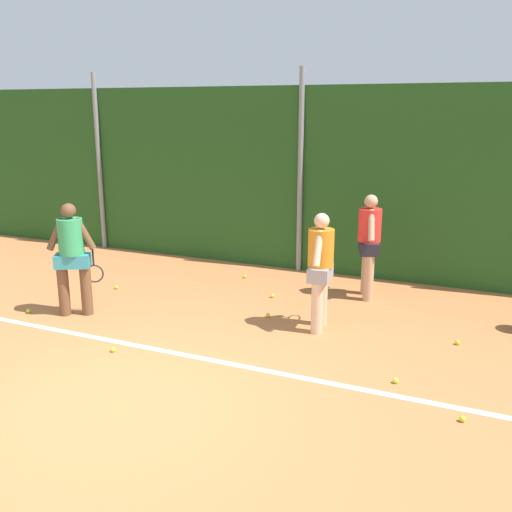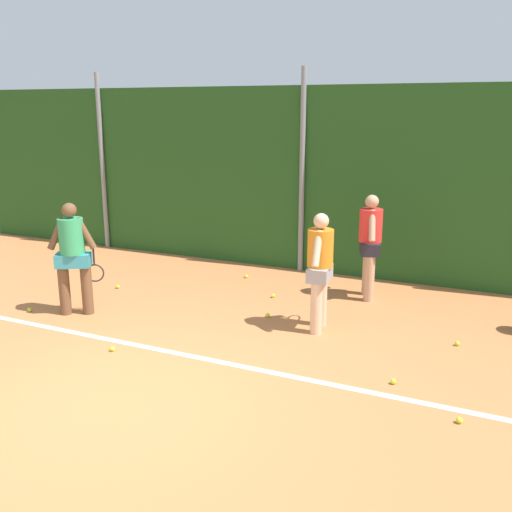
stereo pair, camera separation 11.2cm
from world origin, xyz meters
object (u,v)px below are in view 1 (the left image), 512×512
Objects in this scene: player_foreground_near at (72,254)px; player_backcourt_far at (369,241)px; tennis_ball_4 at (268,315)px; tennis_ball_1 at (396,381)px; tennis_ball_3 at (273,296)px; tennis_ball_7 at (245,276)px; tennis_ball_0 at (458,342)px; tennis_ball_2 at (463,419)px; tennis_ball_5 at (113,350)px; tennis_ball_6 at (116,287)px; tennis_ball_8 at (28,311)px; player_midcourt at (320,265)px.

player_backcourt_far is at bearing 5.13° from player_foreground_near.
tennis_ball_1 is at bearing -32.51° from tennis_ball_4.
tennis_ball_1 is 3.33m from tennis_ball_3.
player_foreground_near is 26.05× the size of tennis_ball_7.
tennis_ball_0 is 1.00× the size of tennis_ball_2.
tennis_ball_2 is 1.00× the size of tennis_ball_3.
player_backcourt_far reaches higher than tennis_ball_3.
tennis_ball_4 is 2.40m from tennis_ball_5.
player_foreground_near reaches higher than tennis_ball_0.
tennis_ball_2 is at bearing -36.40° from tennis_ball_1.
tennis_ball_3 is 1.00× the size of tennis_ball_6.
tennis_ball_3 and tennis_ball_8 have the same top height.
tennis_ball_5 is 3.70m from tennis_ball_7.
tennis_ball_8 is at bearing 162.44° from tennis_ball_5.
player_backcourt_far is 26.09× the size of tennis_ball_8.
player_midcourt is at bearing -174.08° from tennis_ball_0.
player_foreground_near reaches higher than player_midcourt.
player_backcourt_far reaches higher than tennis_ball_0.
player_foreground_near is 26.05× the size of tennis_ball_5.
tennis_ball_3 is (-1.12, 1.01, -0.91)m from player_midcourt.
player_foreground_near is at bearing -141.53° from tennis_ball_3.
tennis_ball_4 is (-2.17, 1.38, 0.00)m from tennis_ball_1.
tennis_ball_2 and tennis_ball_5 have the same top height.
player_foreground_near is at bearing 18.85° from tennis_ball_8.
player_backcourt_far is 4.05m from tennis_ball_2.
tennis_ball_8 is (-4.30, -1.19, -0.91)m from player_midcourt.
tennis_ball_6 is (-2.67, -0.66, 0.00)m from tennis_ball_3.
tennis_ball_3 is at bearing 34.61° from tennis_ball_8.
tennis_ball_4 is at bearing -55.60° from tennis_ball_7.
tennis_ball_5 is at bearing -54.03° from player_backcourt_far.
tennis_ball_8 is at bearing -167.41° from tennis_ball_0.
tennis_ball_1 is 5.36m from tennis_ball_6.
tennis_ball_8 is at bearing 179.30° from tennis_ball_1.
tennis_ball_4 is at bearing 75.39° from player_midcourt.
player_foreground_near is at bearing 146.28° from tennis_ball_5.
tennis_ball_3 is 1.00× the size of tennis_ball_8.
tennis_ball_5 is (-4.29, -0.03, 0.00)m from tennis_ball_2.
tennis_ball_4 is at bearing -72.32° from tennis_ball_3.
tennis_ball_4 and tennis_ball_7 have the same top height.
tennis_ball_1 is at bearing -17.31° from tennis_ball_6.
tennis_ball_3 is at bearing 107.68° from tennis_ball_4.
tennis_ball_7 is (-3.90, 1.65, 0.00)m from tennis_ball_0.
tennis_ball_1 and tennis_ball_8 have the same top height.
player_backcourt_far is 26.09× the size of tennis_ball_3.
player_midcourt is at bearing 136.56° from tennis_ball_1.
tennis_ball_1 is 4.55m from tennis_ball_7.
tennis_ball_4 is (-0.84, 0.13, -0.91)m from player_midcourt.
tennis_ball_1 is 1.00× the size of tennis_ball_5.
tennis_ball_3 is at bearing 13.96° from tennis_ball_6.
tennis_ball_5 is (-2.49, -3.53, -0.94)m from player_backcourt_far.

